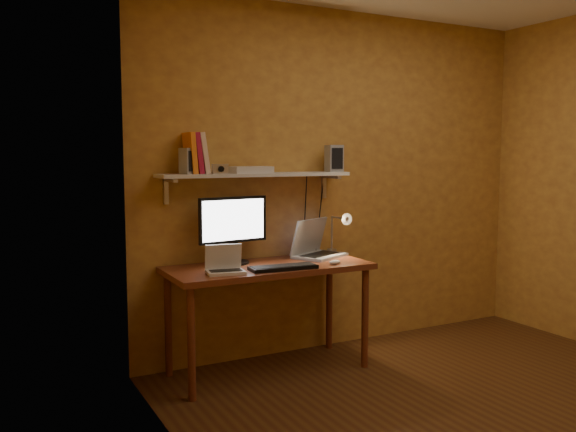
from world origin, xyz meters
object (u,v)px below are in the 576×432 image
laptop (315,247)px  speaker_left (189,161)px  netbook (225,265)px  mouse (335,262)px  shelf_camera (220,169)px  router (251,170)px  desk (268,277)px  desk_lamp (340,227)px  monitor (233,226)px  keyboard (283,267)px  speaker_right (334,158)px  wall_shelf (256,175)px

laptop → speaker_left: bearing=151.4°
netbook → mouse: size_ratio=3.01×
netbook → shelf_camera: (0.07, 0.24, 0.61)m
shelf_camera → router: shelf_camera is taller
desk → router: bearing=105.2°
mouse → desk_lamp: desk_lamp is taller
monitor → laptop: monitor is taller
monitor → keyboard: bearing=-65.5°
speaker_right → router: 0.69m
netbook → desk_lamp: bearing=23.2°
laptop → router: 0.77m
shelf_camera → speaker_right: bearing=4.1°
laptop → speaker_right: speaker_right is taller
monitor → speaker_left: 0.54m
monitor → mouse: monitor is taller
laptop → speaker_right: (0.18, 0.03, 0.65)m
laptop → router: (-0.51, 0.02, 0.57)m
netbook → speaker_left: (-0.12, 0.31, 0.66)m
router → speaker_left: bearing=178.8°
shelf_camera → router: bearing=13.5°
netbook → speaker_left: 0.74m
monitor → speaker_left: bearing=169.0°
keyboard → laptop: bearing=41.9°
shelf_camera → wall_shelf: bearing=13.9°
desk_lamp → shelf_camera: shelf_camera is taller
keyboard → speaker_left: speaker_left is taller
mouse → shelf_camera: size_ratio=0.79×
desk → desk_lamp: bearing=10.8°
mouse → speaker_left: (-0.91, 0.38, 0.70)m
desk → keyboard: keyboard is taller
laptop → speaker_left: (-0.95, 0.03, 0.64)m
netbook → speaker_right: speaker_right is taller
wall_shelf → laptop: bearing=-4.8°
wall_shelf → keyboard: size_ratio=3.11×
desk_lamp → speaker_left: speaker_left is taller
laptop → shelf_camera: size_ratio=4.20×
wall_shelf → desk_lamp: wall_shelf is taller
netbook → keyboard: size_ratio=0.58×
netbook → mouse: (0.78, -0.08, -0.04)m
keyboard → router: size_ratio=1.62×
laptop → speaker_left: 1.15m
keyboard → speaker_right: 1.02m
wall_shelf → mouse: bearing=-43.1°
wall_shelf → netbook: size_ratio=5.34×
laptop → desk_lamp: (0.20, -0.03, 0.14)m
desk → speaker_left: size_ratio=8.13×
laptop → keyboard: 0.56m
monitor → keyboard: size_ratio=1.14×
netbook → router: (0.32, 0.30, 0.60)m
keyboard → mouse: size_ratio=5.17×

